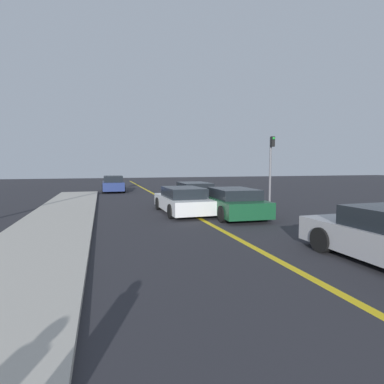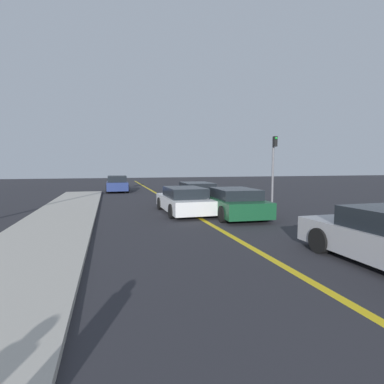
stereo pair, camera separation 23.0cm
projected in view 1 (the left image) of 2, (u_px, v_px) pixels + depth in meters
The scene contains 7 objects.
road_center_line at pixel (184, 210), 15.00m from camera, with size 0.20×60.00×0.01m.
sidewalk_left at pixel (50, 229), 10.19m from camera, with size 2.74×29.34×0.13m.
car_ahead_center at pixel (232, 202), 13.18m from camera, with size 2.19×4.54×1.23m.
car_far_distant at pixel (183, 200), 14.03m from camera, with size 1.99×4.48×1.22m.
car_parked_left_lot at pixel (194, 193), 17.87m from camera, with size 2.10×4.59×1.23m.
car_oncoming_far at pixel (113, 184), 25.26m from camera, with size 1.87×3.86×1.38m.
traffic_light at pixel (271, 163), 16.50m from camera, with size 0.18×0.40×3.80m.
Camera 1 is at (-3.91, 3.66, 2.21)m, focal length 28.00 mm.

